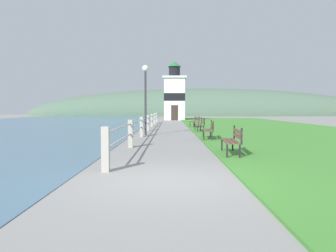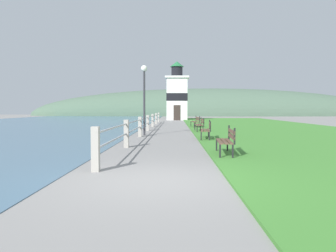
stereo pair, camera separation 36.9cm
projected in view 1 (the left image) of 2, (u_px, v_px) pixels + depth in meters
The scene contains 10 objects.
ground_plane at pixel (166, 181), 6.81m from camera, with size 160.00×160.00×0.00m, color gray.
grass_verge at pixel (268, 128), 24.74m from camera, with size 12.00×54.00×0.06m.
seawall_railing at pixel (148, 122), 22.56m from camera, with size 0.18×29.78×1.08m.
park_bench_near at pixel (233, 139), 10.47m from camera, with size 0.58×1.70×0.94m.
park_bench_midway at pixel (209, 129), 15.92m from camera, with size 0.62×1.90×0.94m.
park_bench_far at pixel (201, 124), 21.38m from camera, with size 0.51×1.83×0.94m.
park_bench_by_lighthouse at pixel (195, 121), 26.30m from camera, with size 0.65×1.94×0.94m.
lighthouse at pixel (174, 95), 44.15m from camera, with size 3.16×3.16×7.88m.
lamp_post at pixel (145, 87), 18.45m from camera, with size 0.36×0.36×3.96m.
distant_hillside at pixel (205, 116), 72.67m from camera, with size 80.00×16.00×12.00m.
Camera 1 is at (0.09, -6.74, 1.50)m, focal length 35.00 mm.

